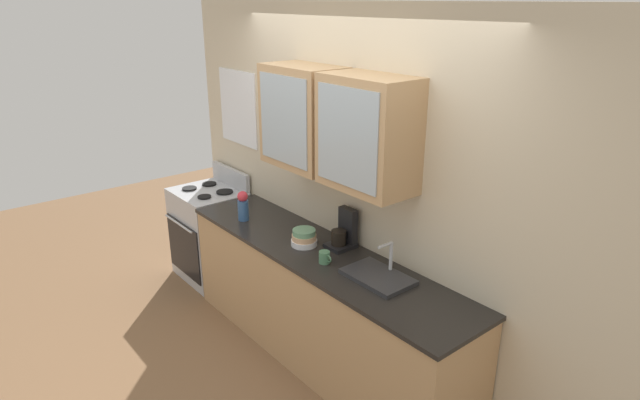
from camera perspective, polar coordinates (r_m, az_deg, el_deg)
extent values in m
plane|color=brown|center=(4.40, -0.06, -15.97)|extent=(10.00, 10.00, 0.00)
cube|color=beige|center=(4.00, 3.87, 1.21)|extent=(4.23, 0.10, 2.60)
cube|color=tan|center=(3.96, -1.73, 8.74)|extent=(0.64, 0.36, 0.73)
cube|color=#9EADB7|center=(3.86, -3.90, 8.37)|extent=(0.54, 0.01, 0.62)
cube|color=tan|center=(3.47, 5.06, 6.97)|extent=(0.64, 0.36, 0.73)
cube|color=#9EADB7|center=(3.35, 2.80, 6.53)|extent=(0.54, 0.01, 0.62)
cube|color=white|center=(5.07, -8.60, 9.55)|extent=(0.60, 0.01, 0.67)
cube|color=tan|center=(4.16, -0.06, -11.18)|extent=(2.65, 0.59, 0.86)
cube|color=black|center=(3.94, -0.06, -5.65)|extent=(2.68, 0.61, 0.03)
cube|color=silver|center=(5.42, -11.44, -3.53)|extent=(0.67, 0.57, 0.89)
cube|color=black|center=(5.34, -14.12, -4.99)|extent=(0.61, 0.01, 0.54)
cylinder|color=silver|center=(5.22, -14.65, -2.41)|extent=(0.53, 0.02, 0.02)
cube|color=silver|center=(5.35, -9.37, 2.43)|extent=(0.63, 0.04, 0.18)
cylinder|color=black|center=(5.34, -13.55, 1.19)|extent=(0.14, 0.14, 0.02)
cylinder|color=black|center=(5.09, -12.04, 0.33)|extent=(0.12, 0.12, 0.02)
cylinder|color=black|center=(5.43, -11.55, 1.67)|extent=(0.14, 0.14, 0.02)
cylinder|color=black|center=(5.18, -9.98, 0.85)|extent=(0.16, 0.16, 0.02)
cube|color=#2D2D30|center=(3.59, 6.08, -8.02)|extent=(0.45, 0.29, 0.03)
cylinder|color=silver|center=(3.62, 7.46, -5.87)|extent=(0.02, 0.02, 0.20)
cylinder|color=silver|center=(3.53, 6.86, -4.73)|extent=(0.02, 0.12, 0.02)
cylinder|color=white|center=(4.03, -1.67, -4.46)|extent=(0.19, 0.19, 0.04)
cylinder|color=#E0AD7F|center=(4.02, -1.68, -3.98)|extent=(0.18, 0.18, 0.05)
cylinder|color=#669972|center=(4.00, -1.68, -3.47)|extent=(0.17, 0.17, 0.05)
cylinder|color=#33598C|center=(4.50, -8.06, -1.07)|extent=(0.09, 0.09, 0.17)
sphere|color=#D8333F|center=(4.46, -8.13, 0.38)|extent=(0.09, 0.09, 0.09)
cylinder|color=#4C7F59|center=(3.76, 0.46, -6.02)|extent=(0.08, 0.08, 0.09)
torus|color=#4C7F59|center=(3.73, 0.91, -6.21)|extent=(0.05, 0.01, 0.05)
cube|color=black|center=(4.00, 2.18, -4.79)|extent=(0.17, 0.20, 0.03)
cylinder|color=black|center=(3.96, 1.97, -3.96)|extent=(0.11, 0.11, 0.11)
cube|color=black|center=(3.98, 2.96, -2.63)|extent=(0.15, 0.06, 0.26)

